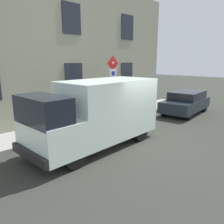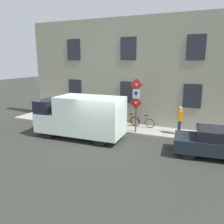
% 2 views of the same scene
% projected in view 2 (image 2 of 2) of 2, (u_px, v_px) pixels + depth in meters
% --- Properties ---
extents(ground_plane, '(80.00, 80.00, 0.00)m').
position_uv_depth(ground_plane, '(100.00, 146.00, 12.30)').
color(ground_plane, '#30322C').
extents(sidewalk_slab, '(1.99, 17.44, 0.14)m').
position_uv_depth(sidewalk_slab, '(122.00, 128.00, 15.42)').
color(sidewalk_slab, '#A29D97').
rests_on(sidewalk_slab, ground_plane).
extents(building_facade, '(0.75, 15.44, 7.33)m').
position_uv_depth(building_facade, '(130.00, 73.00, 15.82)').
color(building_facade, gray).
rests_on(building_facade, ground_plane).
extents(sign_post_stacked, '(0.15, 0.56, 3.22)m').
position_uv_depth(sign_post_stacked, '(136.00, 99.00, 13.79)').
color(sign_post_stacked, '#474C47').
rests_on(sign_post_stacked, sidewalk_slab).
extents(delivery_van, '(2.15, 5.38, 2.50)m').
position_uv_depth(delivery_van, '(81.00, 116.00, 13.33)').
color(delivery_van, white).
rests_on(delivery_van, ground_plane).
extents(parked_hatchback, '(2.13, 4.15, 1.38)m').
position_uv_depth(parked_hatchback, '(220.00, 142.00, 10.77)').
color(parked_hatchback, '#1B242C').
rests_on(parked_hatchback, ground_plane).
extents(bicycle_purple, '(0.52, 1.72, 0.89)m').
position_uv_depth(bicycle_purple, '(142.00, 122.00, 15.24)').
color(bicycle_purple, black).
rests_on(bicycle_purple, sidewalk_slab).
extents(bicycle_red, '(0.49, 1.71, 0.89)m').
position_uv_depth(bicycle_red, '(128.00, 120.00, 15.63)').
color(bicycle_red, black).
rests_on(bicycle_red, sidewalk_slab).
extents(bicycle_green, '(0.46, 1.71, 0.89)m').
position_uv_depth(bicycle_green, '(114.00, 119.00, 16.03)').
color(bicycle_green, black).
rests_on(bicycle_green, sidewalk_slab).
extents(pedestrian, '(0.46, 0.36, 1.72)m').
position_uv_depth(pedestrian, '(180.00, 119.00, 13.61)').
color(pedestrian, '#262B47').
rests_on(pedestrian, sidewalk_slab).
extents(litter_bin, '(0.44, 0.44, 0.90)m').
position_uv_depth(litter_bin, '(111.00, 122.00, 14.94)').
color(litter_bin, '#2D5133').
rests_on(litter_bin, sidewalk_slab).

